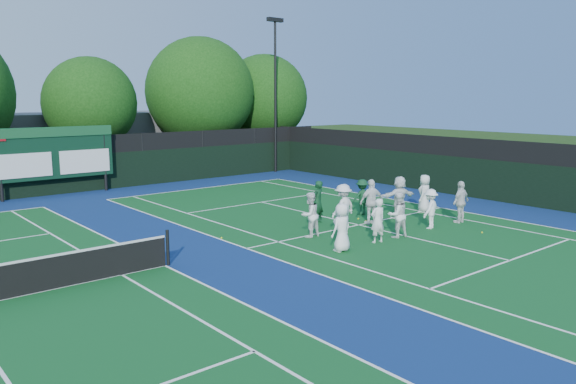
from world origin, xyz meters
TOP-DOWN VIEW (x-y plane):
  - ground at (0.00, 0.00)m, footprint 120.00×120.00m
  - court_apron at (-6.00, 1.00)m, footprint 34.00×32.00m
  - near_court at (0.00, 1.00)m, footprint 11.05×23.85m
  - back_fence at (-6.00, 16.00)m, footprint 34.00×0.08m
  - divider_fence_right at (9.00, 1.00)m, footprint 0.08×32.00m
  - scoreboard at (-7.01, 15.59)m, footprint 6.00×0.21m
  - clubhouse at (-2.00, 24.00)m, footprint 18.00×6.00m
  - light_pole_right at (7.50, 15.70)m, footprint 1.20×0.30m
  - tree_c at (-3.40, 19.58)m, footprint 5.46×5.46m
  - tree_d at (4.17, 19.58)m, footprint 7.33×7.33m
  - tree_e at (9.63, 19.58)m, footprint 6.37×6.37m
  - tennis_ball_1 at (3.71, 1.90)m, footprint 0.07×0.07m
  - tennis_ball_2 at (2.55, -2.89)m, footprint 0.07×0.07m
  - tennis_ball_3 at (-5.40, 2.67)m, footprint 0.07×0.07m
  - tennis_ball_4 at (0.76, 1.74)m, footprint 0.07×0.07m
  - tennis_ball_5 at (0.69, 1.24)m, footprint 0.07×0.07m
  - player_front_0 at (-3.25, -1.26)m, footprint 0.83×0.57m
  - player_front_1 at (-1.50, -1.27)m, footprint 0.63×0.48m
  - player_front_2 at (-0.36, -1.21)m, footprint 0.94×0.81m
  - player_front_3 at (1.69, -1.14)m, footprint 1.12×0.82m
  - player_front_4 at (3.49, -1.32)m, footprint 1.02×0.45m
  - player_back_0 at (-2.77, 0.84)m, footprint 0.86×0.70m
  - player_back_1 at (-1.14, 0.77)m, footprint 1.23×0.79m
  - player_back_2 at (0.52, 0.82)m, footprint 1.15×0.71m
  - player_back_3 at (2.29, 0.85)m, footprint 1.74×0.98m
  - player_back_4 at (4.13, 0.95)m, footprint 0.96×0.81m
  - coach_left at (-1.02, 2.32)m, footprint 0.72×0.57m
  - coach_right at (1.54, 2.27)m, footprint 1.12×0.82m

SIDE VIEW (x-z plane):
  - ground at x=0.00m, z-range 0.00..0.00m
  - court_apron at x=-6.00m, z-range 0.00..0.01m
  - near_court at x=0.00m, z-range 0.01..0.01m
  - tennis_ball_1 at x=3.71m, z-range 0.00..0.07m
  - tennis_ball_2 at x=2.55m, z-range 0.00..0.07m
  - tennis_ball_3 at x=-5.40m, z-range 0.00..0.07m
  - tennis_ball_4 at x=0.76m, z-range 0.00..0.07m
  - tennis_ball_5 at x=0.69m, z-range 0.00..0.07m
  - player_front_3 at x=1.69m, z-range 0.00..1.55m
  - coach_right at x=1.54m, z-range 0.00..1.56m
  - player_front_1 at x=-1.50m, z-range 0.00..1.57m
  - player_front_0 at x=-3.25m, z-range 0.00..1.61m
  - player_back_0 at x=-2.77m, z-range 0.00..1.65m
  - player_back_4 at x=4.13m, z-range 0.00..1.67m
  - player_front_2 at x=-0.36m, z-range 0.00..1.67m
  - player_front_4 at x=3.49m, z-range 0.00..1.71m
  - coach_left at x=-1.02m, z-range 0.00..1.74m
  - player_back_3 at x=2.29m, z-range 0.00..1.78m
  - player_back_1 at x=-1.14m, z-range 0.00..1.80m
  - player_back_2 at x=0.52m, z-range 0.00..1.82m
  - back_fence at x=-6.00m, z-range -0.14..2.86m
  - divider_fence_right at x=9.00m, z-range -0.14..2.86m
  - clubhouse at x=-2.00m, z-range 0.00..4.00m
  - scoreboard at x=-7.01m, z-range 0.42..3.97m
  - tree_c at x=-3.40m, z-range 0.83..8.24m
  - tree_e at x=9.63m, z-range 0.73..8.88m
  - tree_d at x=4.17m, z-range 0.67..9.71m
  - light_pole_right at x=7.50m, z-range 1.24..11.36m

